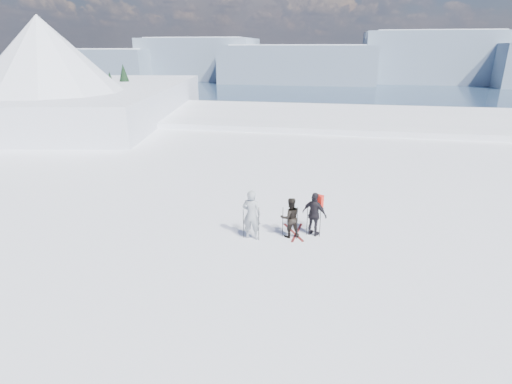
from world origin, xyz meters
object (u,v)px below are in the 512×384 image
Objects in this scene: skier_dark at (290,218)px; skis_loose at (295,232)px; skier_grey at (251,215)px; skier_pack at (314,214)px.

skier_dark reaches higher than skis_loose.
skier_dark is 0.87m from skis_loose.
skier_grey reaches higher than skier_pack.
skis_loose is (-0.72, 0.05, -0.85)m from skier_pack.
skier_grey is at bearing -6.60° from skier_dark.
skier_grey is 2.01m from skis_loose.
skier_pack is 1.11m from skis_loose.
skier_dark is (1.41, 0.41, -0.18)m from skier_grey.
skier_grey is 1.22× the size of skier_dark.
skier_pack reaches higher than skier_dark.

